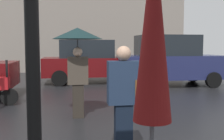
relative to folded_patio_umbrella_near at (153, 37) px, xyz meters
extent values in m
cylinder|color=black|center=(-0.85, -0.39, -0.42)|extent=(0.08, 0.08, 2.51)
cone|color=maroon|center=(0.00, 0.00, 0.10)|extent=(0.30, 0.30, 1.52)
cube|color=#2A241E|center=(-0.44, 4.06, -1.30)|extent=(0.25, 0.16, 0.76)
cube|color=#473D33|center=(-0.44, 4.06, -0.61)|extent=(0.45, 0.20, 0.61)
sphere|color=beige|center=(-0.44, 4.06, -0.20)|extent=(0.21, 0.21, 0.21)
cylinder|color=black|center=(-0.44, 4.06, -0.07)|extent=(0.02, 0.02, 0.30)
cone|color=#132A2B|center=(-0.44, 4.06, 0.21)|extent=(1.10, 1.10, 0.25)
cube|color=black|center=(0.13, 1.80, -1.29)|extent=(0.25, 0.16, 0.77)
cube|color=#1E2D47|center=(0.13, 1.80, -0.59)|extent=(0.46, 0.21, 0.62)
sphere|color=tan|center=(0.13, 1.80, -0.17)|extent=(0.21, 0.21, 0.21)
cube|color=brown|center=(0.34, 1.80, -0.69)|extent=(0.12, 0.24, 0.28)
cylinder|color=black|center=(-2.24, 5.64, -1.45)|extent=(0.46, 0.09, 0.46)
cylinder|color=black|center=(-2.28, 5.64, -0.72)|extent=(0.06, 0.06, 0.55)
cube|color=#590C0F|center=(0.32, 10.00, -0.97)|extent=(4.11, 1.89, 0.78)
cube|color=black|center=(0.12, 10.00, -0.20)|extent=(2.26, 1.74, 0.75)
cylinder|color=black|center=(1.66, 10.94, -1.36)|extent=(0.64, 0.18, 0.64)
cylinder|color=black|center=(1.66, 9.06, -1.36)|extent=(0.64, 0.18, 0.64)
cylinder|color=black|center=(-1.01, 10.94, -1.36)|extent=(0.64, 0.18, 0.64)
cylinder|color=black|center=(-1.01, 9.06, -1.36)|extent=(0.64, 0.18, 0.64)
cube|color=#1E234C|center=(3.47, 8.58, -0.91)|extent=(4.19, 1.80, 0.92)
cube|color=black|center=(3.26, 8.58, -0.05)|extent=(2.31, 1.66, 0.81)
cylinder|color=black|center=(4.83, 9.48, -1.37)|extent=(0.61, 0.18, 0.61)
cylinder|color=black|center=(4.83, 7.68, -1.37)|extent=(0.61, 0.18, 0.61)
cylinder|color=black|center=(2.11, 9.48, -1.37)|extent=(0.61, 0.18, 0.61)
cylinder|color=black|center=(2.11, 7.68, -1.37)|extent=(0.61, 0.18, 0.61)
camera|label=1|loc=(-0.64, -2.05, -0.07)|focal=44.15mm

